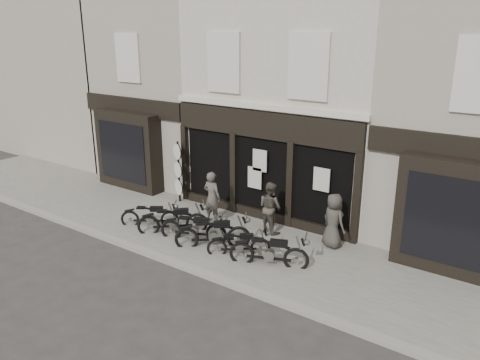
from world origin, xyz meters
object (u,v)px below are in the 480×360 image
Objects in this scene: motorcycle_2 at (194,230)px; man_left at (212,197)px; motorcycle_4 at (240,246)px; man_right at (333,221)px; motorcycle_3 at (214,236)px; motorcycle_5 at (270,254)px; advert_sign_post at (178,174)px; motorcycle_1 at (174,223)px; man_centre at (270,207)px; motorcycle_0 at (151,218)px.

man_left reaches higher than motorcycle_2.
man_right is at bearing 6.84° from motorcycle_4.
man_left is at bearing 90.18° from motorcycle_3.
man_right is at bearing 43.72° from motorcycle_5.
motorcycle_3 is at bearing -25.10° from motorcycle_2.
advert_sign_post is at bearing 116.75° from motorcycle_2.
motorcycle_4 is at bearing -43.89° from motorcycle_1.
man_left is at bearing 27.08° from man_centre.
motorcycle_3 is 1.14× the size of man_right.
motorcycle_0 is at bearing 42.54° from man_right.
motorcycle_0 is 3.69m from motorcycle_4.
motorcycle_5 is 1.26× the size of man_centre.
motorcycle_5 is 2.36m from man_right.
motorcycle_4 is 0.75× the size of motorcycle_5.
motorcycle_2 reaches higher than motorcycle_0.
man_centre is at bearing 25.45° from motorcycle_2.
motorcycle_1 is 1.03× the size of man_left.
motorcycle_0 is 2.55m from advert_sign_post.
motorcycle_1 is 3.20m from man_centre.
advert_sign_post is at bearing 75.28° from motorcycle_0.
man_left reaches higher than motorcycle_3.
man_left is (-3.25, 1.50, 0.59)m from motorcycle_5.
advert_sign_post is at bearing -20.50° from man_left.
motorcycle_3 is (1.72, -0.07, 0.01)m from motorcycle_1.
motorcycle_1 is 0.91× the size of motorcycle_2.
motorcycle_0 is at bearing 140.08° from motorcycle_3.
motorcycle_3 is at bearing -45.31° from motorcycle_1.
advert_sign_post reaches higher than motorcycle_0.
man_left is 0.72× the size of advert_sign_post.
man_right is at bearing -172.26° from man_left.
motorcycle_1 is 1.15× the size of motorcycle_4.
motorcycle_0 is 1.10× the size of motorcycle_4.
motorcycle_5 reaches higher than motorcycle_2.
motorcycle_1 is at bearing -30.40° from motorcycle_0.
motorcycle_3 is at bearing 129.41° from man_left.
motorcycle_2 is at bearing 105.45° from man_left.
man_right is at bearing 19.57° from advert_sign_post.
motorcycle_2 is 1.27× the size of motorcycle_4.
advert_sign_post is at bearing 135.18° from motorcycle_5.
motorcycle_2 is (1.94, 0.01, 0.04)m from motorcycle_0.
man_left reaches higher than motorcycle_4.
man_left is at bearing 82.50° from motorcycle_2.
motorcycle_3 is (0.80, -0.03, 0.03)m from motorcycle_2.
motorcycle_1 is (1.02, 0.05, 0.06)m from motorcycle_0.
motorcycle_2 is 0.80m from motorcycle_3.
motorcycle_2 is at bearing -18.19° from advert_sign_post.
motorcycle_1 is 2.68m from motorcycle_4.
advert_sign_post reaches higher than man_centre.
motorcycle_0 is 2.74m from motorcycle_3.
motorcycle_1 reaches higher than motorcycle_4.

